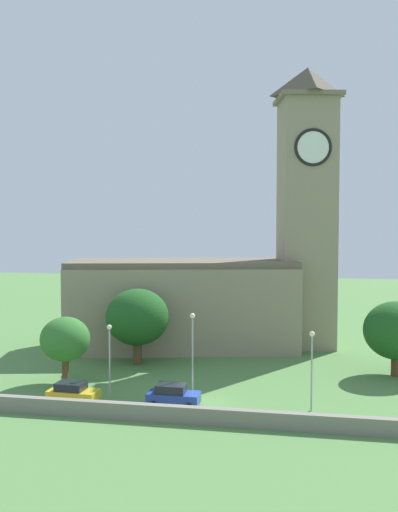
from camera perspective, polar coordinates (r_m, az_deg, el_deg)
ground_plane at (r=62.73m, az=2.40°, el=-10.55°), size 200.00×200.00×0.00m
church at (r=69.07m, az=2.06°, el=-1.88°), size 33.20×16.60×33.51m
quay_barrier at (r=44.53m, az=-1.25°, el=-15.52°), size 52.88×0.70×1.26m
car_yellow at (r=49.98m, az=-12.47°, el=-13.16°), size 4.23×2.45×1.80m
car_blue at (r=48.06m, az=-2.60°, el=-13.71°), size 4.25×2.26×1.87m
streetlamp_west_mid at (r=50.99m, az=-8.91°, el=-8.96°), size 0.44×0.44×6.19m
streetlamp_central at (r=49.09m, az=-0.65°, el=-8.59°), size 0.44×0.44×7.38m
streetlamp_east_mid at (r=47.06m, az=11.17°, el=-9.85°), size 0.44×0.44×6.43m
tree_riverside_east at (r=59.62m, az=19.05°, el=-7.04°), size 6.32×6.32×7.36m
tree_churchyard at (r=55.37m, az=-13.19°, el=-8.09°), size 4.62×4.62×6.27m
tree_riverside_west at (r=61.32m, az=-6.16°, el=-6.08°), size 6.67×6.67×8.08m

